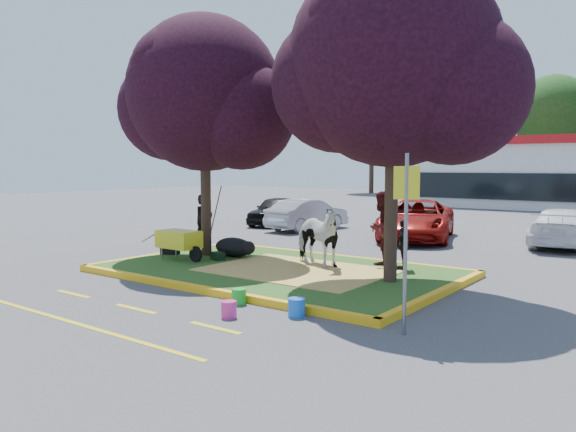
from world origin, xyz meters
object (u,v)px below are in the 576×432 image
Objects in this scene: calf at (234,247)px; handler at (204,223)px; cow at (315,236)px; bucket_blue at (296,307)px; car_silver at (308,214)px; sign_post at (406,222)px; car_black at (276,211)px; wheelbarrow at (179,240)px; bucket_pink at (229,309)px; bucket_green at (239,297)px.

calf is 1.37m from handler.
bucket_blue is at bearing -133.39° from cow.
handler is at bearing 107.69° from car_silver.
sign_post reaches higher than car_black.
cow is 1.06× the size of handler.
car_silver is at bearing 52.89° from cow.
bucket_pink is at bearing -32.71° from wheelbarrow.
bucket_green is at bearing -69.71° from calf.
wheelbarrow is 9.04m from car_silver.
cow is 4.29m from bucket_blue.
cow is 9.14m from car_silver.
car_black is at bearing 116.46° from sign_post.
cow is at bearing -19.44° from calf.
sign_post is 14.44m from car_silver.
wheelbarrow is at bearing -156.75° from handler.
bucket_green is 0.94m from bucket_pink.
bucket_pink is at bearing -147.91° from cow.
car_black is 2.36m from car_silver.
car_black reaches higher than wheelbarrow.
cow is at bearing 105.20° from bucket_pink.
car_silver reaches higher than wheelbarrow.
sign_post reaches higher than calf.
cow is 4.64m from bucket_pink.
car_black is at bearing -13.60° from car_silver.
cow reaches higher than wheelbarrow.
sign_post is 9.65× the size of bucket_pink.
bucket_pink is 1.17m from bucket_blue.
bucket_pink is at bearing -58.85° from bucket_green.
sign_post is 3.69m from bucket_green.
bucket_blue is (1.38, -0.06, 0.01)m from bucket_green.
car_black is at bearing 29.45° from handler.
calf is 8.07m from car_silver.
calf is at bearing 134.70° from sign_post.
handler is 0.44× the size of car_black.
bucket_blue reaches higher than bucket_pink.
wheelbarrow is at bearing 146.52° from bucket_pink.
handler is 8.60m from sign_post.
wheelbarrow is at bearing 129.88° from cow.
cow is 3.80m from handler.
bucket_blue is at bearing -116.89° from handler.
car_black is at bearing 97.92° from calf.
sign_post is (4.04, -3.51, 0.86)m from cow.
sign_post reaches higher than wheelbarrow.
car_silver is (-6.57, 11.81, 0.49)m from bucket_pink.
calf is (-2.56, -0.17, -0.48)m from cow.
sign_post reaches higher than bucket_blue.
calf is 1.50m from wheelbarrow.
sign_post is 0.73× the size of car_silver.
calf is 0.59× the size of wheelbarrow.
cow is 0.45× the size of car_silver.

